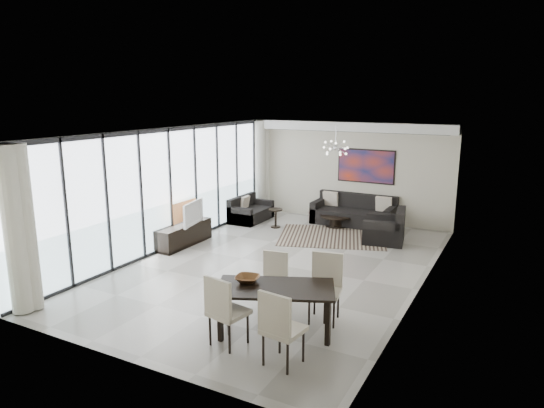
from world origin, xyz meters
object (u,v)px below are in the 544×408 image
Objects in this scene: tv_console at (184,235)px; television at (189,213)px; coffee_table at (336,220)px; dining_table at (275,292)px; sofa_main at (354,215)px.

television is at bearing 21.11° from tv_console.
coffee_table is at bearing -48.78° from television.
coffee_table is 6.55m from dining_table.
tv_console reaches higher than coffee_table.
tv_console is 5.07m from dining_table.
sofa_main is (0.36, 0.45, 0.11)m from coffee_table.
television is (-2.93, -3.82, 0.54)m from sofa_main.
dining_table is at bearing -35.70° from tv_console.
television reaches higher than sofa_main.
television is at bearing -127.46° from sofa_main.
television is 4.97m from dining_table.
coffee_table is 0.45× the size of dining_table.
sofa_main reaches higher than coffee_table.
television is (0.16, 0.06, 0.56)m from tv_console.
sofa_main is at bearing 51.50° from tv_console.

